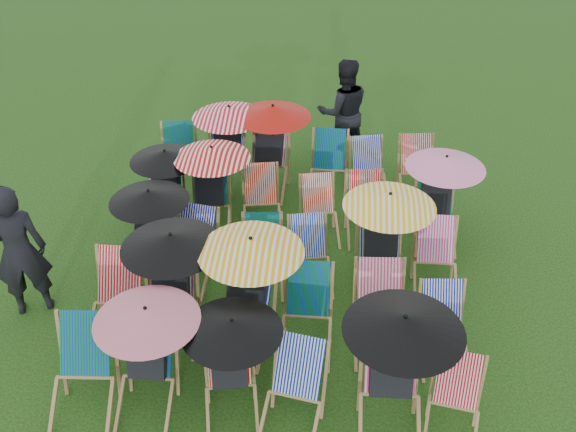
# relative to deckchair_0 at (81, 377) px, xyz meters

# --- Properties ---
(ground) EXTENTS (100.00, 100.00, 0.00)m
(ground) POSITION_rel_deckchair_0_xyz_m (1.95, 2.29, -0.51)
(ground) COLOR black
(ground) RESTS_ON ground
(deckchair_0) EXTENTS (0.75, 0.99, 1.03)m
(deckchair_0) POSITION_rel_deckchair_0_xyz_m (0.00, 0.00, 0.00)
(deckchair_0) COLOR #9E7C49
(deckchair_0) RESTS_ON ground
(deckchair_1) EXTENTS (1.10, 1.14, 1.31)m
(deckchair_1) POSITION_rel_deckchair_0_xyz_m (0.68, 0.17, 0.18)
(deckchair_1) COLOR #9E7C49
(deckchair_1) RESTS_ON ground
(deckchair_2) EXTENTS (1.05, 1.14, 1.24)m
(deckchair_2) POSITION_rel_deckchair_0_xyz_m (1.58, 0.15, 0.14)
(deckchair_2) COLOR #9E7C49
(deckchair_2) RESTS_ON ground
(deckchair_3) EXTENTS (0.77, 0.96, 0.94)m
(deckchair_3) POSITION_rel_deckchair_0_xyz_m (2.24, -0.02, -0.04)
(deckchair_3) COLOR #9E7C49
(deckchair_3) RESTS_ON ground
(deckchair_4) EXTENTS (1.22, 1.27, 1.44)m
(deckchair_4) POSITION_rel_deckchair_0_xyz_m (3.26, 0.14, 0.25)
(deckchair_4) COLOR #9E7C49
(deckchair_4) RESTS_ON ground
(deckchair_5) EXTENTS (0.69, 0.86, 0.85)m
(deckchair_5) POSITION_rel_deckchair_0_xyz_m (3.90, 0.04, -0.09)
(deckchair_5) COLOR #9E7C49
(deckchair_5) RESTS_ON ground
(deckchair_6) EXTENTS (0.68, 0.95, 1.02)m
(deckchair_6) POSITION_rel_deckchair_0_xyz_m (0.00, 1.16, -0.01)
(deckchair_6) COLOR #9E7C49
(deckchair_6) RESTS_ON ground
(deckchair_7) EXTENTS (1.19, 1.26, 1.41)m
(deckchair_7) POSITION_rel_deckchair_0_xyz_m (0.67, 1.28, 0.23)
(deckchair_7) COLOR #9E7C49
(deckchair_7) RESTS_ON ground
(deckchair_8) EXTENTS (1.23, 1.31, 1.45)m
(deckchair_8) POSITION_rel_deckchair_0_xyz_m (1.58, 1.23, 0.25)
(deckchair_8) COLOR #9E7C49
(deckchair_8) RESTS_ON ground
(deckchair_9) EXTENTS (0.64, 0.89, 0.96)m
(deckchair_9) POSITION_rel_deckchair_0_xyz_m (2.31, 1.18, -0.04)
(deckchair_9) COLOR #9E7C49
(deckchair_9) RESTS_ON ground
(deckchair_10) EXTENTS (0.72, 0.96, 0.99)m
(deckchair_10) POSITION_rel_deckchair_0_xyz_m (3.18, 1.26, -0.02)
(deckchair_10) COLOR #9E7C49
(deckchair_10) RESTS_ON ground
(deckchair_11) EXTENTS (0.65, 0.86, 0.88)m
(deckchair_11) POSITION_rel_deckchair_0_xyz_m (3.91, 1.12, -0.07)
(deckchair_11) COLOR #9E7C49
(deckchair_11) RESTS_ON ground
(deckchair_12) EXTENTS (1.06, 1.13, 1.26)m
(deckchair_12) POSITION_rel_deckchair_0_xyz_m (0.07, 2.41, 0.15)
(deckchair_12) COLOR #9E7C49
(deckchair_12) RESTS_ON ground
(deckchair_13) EXTENTS (0.76, 0.96, 0.94)m
(deckchair_13) POSITION_rel_deckchair_0_xyz_m (0.67, 2.28, -0.04)
(deckchair_13) COLOR #9E7C49
(deckchair_13) RESTS_ON ground
(deckchair_14) EXTENTS (0.67, 0.88, 0.89)m
(deckchair_14) POSITION_rel_deckchair_0_xyz_m (1.64, 2.27, -0.07)
(deckchair_14) COLOR #9E7C49
(deckchair_14) RESTS_ON ground
(deckchair_15) EXTENTS (0.73, 0.90, 0.87)m
(deckchair_15) POSITION_rel_deckchair_0_xyz_m (2.28, 2.35, -0.08)
(deckchair_15) COLOR #9E7C49
(deckchair_15) RESTS_ON ground
(deckchair_16) EXTENTS (1.19, 1.26, 1.41)m
(deckchair_16) POSITION_rel_deckchair_0_xyz_m (3.22, 2.35, 0.23)
(deckchair_16) COLOR #9E7C49
(deckchair_16) RESTS_ON ground
(deckchair_17) EXTENTS (0.62, 0.86, 0.92)m
(deckchair_17) POSITION_rel_deckchair_0_xyz_m (3.93, 2.37, -0.06)
(deckchair_17) COLOR #9E7C49
(deckchair_17) RESTS_ON ground
(deckchair_18) EXTENTS (1.04, 1.10, 1.23)m
(deckchair_18) POSITION_rel_deckchair_0_xyz_m (0.03, 3.50, 0.14)
(deckchair_18) COLOR #9E7C49
(deckchair_18) RESTS_ON ground
(deckchair_19) EXTENTS (1.12, 1.19, 1.32)m
(deckchair_19) POSITION_rel_deckchair_0_xyz_m (0.73, 3.49, 0.18)
(deckchair_19) COLOR #9E7C49
(deckchair_19) RESTS_ON ground
(deckchair_20) EXTENTS (0.73, 0.91, 0.90)m
(deckchair_20) POSITION_rel_deckchair_0_xyz_m (1.47, 3.55, -0.07)
(deckchair_20) COLOR #9E7C49
(deckchair_20) RESTS_ON ground
(deckchair_21) EXTENTS (0.71, 0.88, 0.86)m
(deckchair_21) POSITION_rel_deckchair_0_xyz_m (2.34, 3.43, -0.09)
(deckchair_21) COLOR #9E7C49
(deckchair_21) RESTS_ON ground
(deckchair_22) EXTENTS (0.69, 0.89, 0.90)m
(deckchair_22) POSITION_rel_deckchair_0_xyz_m (3.02, 3.50, -0.06)
(deckchair_22) COLOR #9E7C49
(deckchair_22) RESTS_ON ground
(deckchair_23) EXTENTS (1.13, 1.18, 1.34)m
(deckchair_23) POSITION_rel_deckchair_0_xyz_m (4.04, 3.51, 0.19)
(deckchair_23) COLOR #9E7C49
(deckchair_23) RESTS_ON ground
(deckchair_24) EXTENTS (0.76, 0.96, 0.96)m
(deckchair_24) POSITION_rel_deckchair_0_xyz_m (-0.05, 4.67, -0.04)
(deckchair_24) COLOR #9E7C49
(deckchair_24) RESTS_ON ground
(deckchair_25) EXTENTS (1.19, 1.29, 1.41)m
(deckchair_25) POSITION_rel_deckchair_0_xyz_m (0.79, 4.65, 0.23)
(deckchair_25) COLOR #9E7C49
(deckchair_25) RESTS_ON ground
(deckchair_26) EXTENTS (1.21, 1.27, 1.44)m
(deckchair_26) POSITION_rel_deckchair_0_xyz_m (1.46, 4.69, 0.24)
(deckchair_26) COLOR #9E7C49
(deckchair_26) RESTS_ON ground
(deckchair_27) EXTENTS (0.65, 0.90, 0.97)m
(deckchair_27) POSITION_rel_deckchair_0_xyz_m (2.43, 4.61, -0.03)
(deckchair_27) COLOR #9E7C49
(deckchair_27) RESTS_ON ground
(deckchair_28) EXTENTS (0.74, 0.92, 0.89)m
(deckchair_28) POSITION_rel_deckchair_0_xyz_m (3.09, 4.60, -0.07)
(deckchair_28) COLOR #9E7C49
(deckchair_28) RESTS_ON ground
(deckchair_29) EXTENTS (0.71, 0.92, 0.93)m
(deckchair_29) POSITION_rel_deckchair_0_xyz_m (3.86, 4.64, -0.05)
(deckchair_29) COLOR #9E7C49
(deckchair_29) RESTS_ON ground
(person_left) EXTENTS (0.80, 0.69, 1.87)m
(person_left) POSITION_rel_deckchair_0_xyz_m (-1.25, 1.49, 0.42)
(person_left) COLOR black
(person_left) RESTS_ON ground
(person_rear) EXTENTS (1.05, 0.90, 1.87)m
(person_rear) POSITION_rel_deckchair_0_xyz_m (2.62, 5.72, 0.42)
(person_rear) COLOR black
(person_rear) RESTS_ON ground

